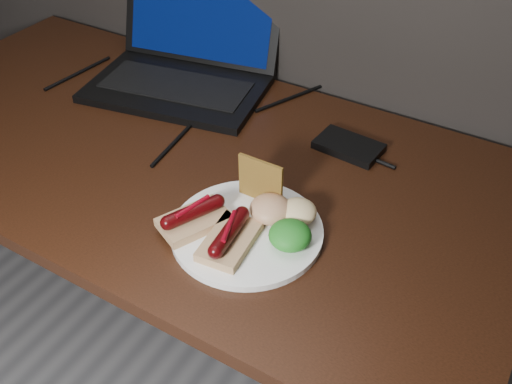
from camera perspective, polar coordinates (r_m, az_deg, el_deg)
The scene contains 11 objects.
desk at distance 1.22m, azimuth -7.97°, elevation 1.01°, with size 1.40×0.70×0.75m.
laptop at distance 1.37m, azimuth -7.04°, elevation 13.02°, with size 0.45×0.40×0.25m.
hard_drive at distance 1.16m, azimuth 9.25°, elevation 4.54°, with size 0.13×0.08×0.02m, color black.
desk_cables at distance 1.27m, azimuth -4.13°, elevation 8.23°, with size 0.81×0.48×0.01m.
plate at distance 0.96m, azimuth -0.92°, elevation -3.92°, with size 0.26×0.26×0.01m, color white.
bread_sausage_left at distance 0.96m, azimuth -6.26°, elevation -2.50°, with size 0.11×0.13×0.04m.
bread_sausage_center at distance 0.92m, azimuth -2.67°, elevation -4.51°, with size 0.08×0.12×0.04m.
crispbread at distance 0.98m, azimuth 0.46°, elevation 1.15°, with size 0.09×0.01×0.09m, color olive.
salad_greens at distance 0.92m, azimuth 3.42°, elevation -4.34°, with size 0.07×0.07×0.04m, color #195D12.
salsa_mound at distance 0.96m, azimuth 1.47°, elevation -1.69°, with size 0.07×0.07×0.04m, color maroon.
coleslaw_mound at distance 0.96m, azimuth 4.21°, elevation -1.96°, with size 0.06×0.06×0.04m, color beige.
Camera 1 is at (0.63, 0.66, 1.42)m, focal length 40.00 mm.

